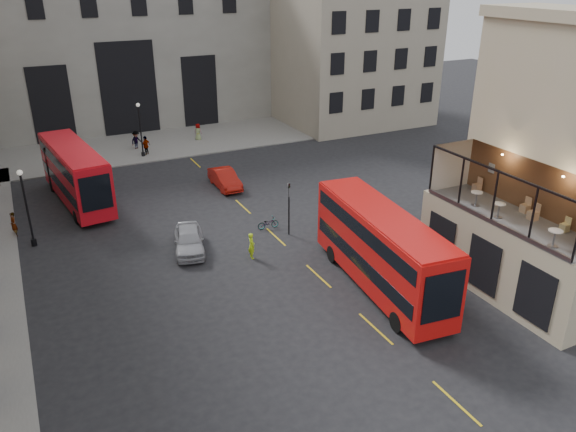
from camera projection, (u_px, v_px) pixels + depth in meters
name	position (u px, v px, depth m)	size (l,w,h in m)	color
ground	(407.00, 319.00, 29.58)	(140.00, 140.00, 0.00)	black
host_building_main	(567.00, 152.00, 30.48)	(7.26, 11.40, 15.10)	tan
host_frontage	(505.00, 256.00, 31.31)	(3.00, 11.00, 4.50)	tan
cafe_floor	(511.00, 218.00, 30.39)	(3.00, 10.00, 0.10)	slate
gateway	(115.00, 42.00, 63.10)	(35.00, 10.60, 18.00)	gray
building_right	(343.00, 29.00, 66.28)	(16.60, 18.60, 20.00)	#9F9480
pavement_far	(135.00, 146.00, 58.27)	(40.00, 12.00, 0.12)	slate
traffic_light_near	(289.00, 202.00, 38.03)	(0.16, 0.20, 3.80)	black
traffic_light_far	(47.00, 164.00, 45.46)	(0.16, 0.20, 3.80)	black
street_lamp_a	(28.00, 213.00, 36.46)	(0.36, 0.36, 5.33)	black
street_lamp_b	(141.00, 133.00, 54.05)	(0.36, 0.36, 5.33)	black
bus_near	(381.00, 247.00, 31.47)	(3.90, 11.99, 4.70)	red
bus_far	(75.00, 172.00, 43.24)	(3.96, 11.69, 4.58)	red
car_a	(189.00, 240.00, 36.43)	(1.85, 4.60, 1.57)	#9FA1A7
car_b	(225.00, 179.00, 47.11)	(1.62, 4.64, 1.53)	#A6120A
car_c	(87.00, 184.00, 45.94)	(2.24, 5.52, 1.60)	black
bicycle	(268.00, 223.00, 39.75)	(0.54, 1.55, 0.82)	gray
cyclist	(251.00, 246.00, 35.50)	(0.63, 0.41, 1.73)	#C6F91A
pedestrian_b	(136.00, 141.00, 56.80)	(1.28, 0.73, 1.98)	gray
pedestrian_c	(146.00, 146.00, 55.10)	(1.16, 0.48, 1.97)	gray
pedestrian_d	(198.00, 132.00, 59.99)	(0.90, 0.59, 1.84)	gray
pedestrian_e	(13.00, 224.00, 38.44)	(0.63, 0.41, 1.73)	gray
cafe_table_near	(555.00, 236.00, 26.96)	(0.68, 0.68, 0.85)	silver
cafe_table_mid	(499.00, 208.00, 30.14)	(0.65, 0.65, 0.81)	beige
cafe_table_far	(477.00, 196.00, 31.66)	(0.66, 0.66, 0.82)	beige
cafe_chair_a	(565.00, 227.00, 28.65)	(0.39, 0.39, 0.77)	#D5C07B
cafe_chair_b	(533.00, 215.00, 29.94)	(0.50, 0.50, 0.93)	tan
cafe_chair_c	(525.00, 208.00, 30.86)	(0.44, 0.44, 0.87)	tan
cafe_chair_d	(477.00, 187.00, 33.82)	(0.44, 0.44, 0.85)	tan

